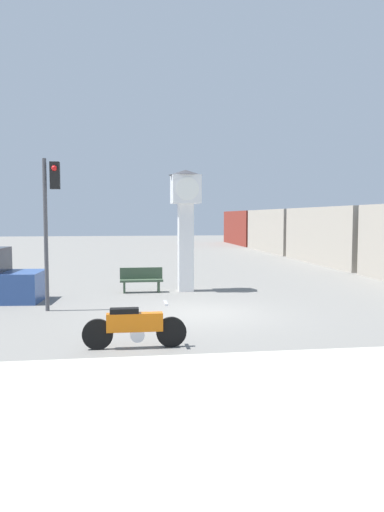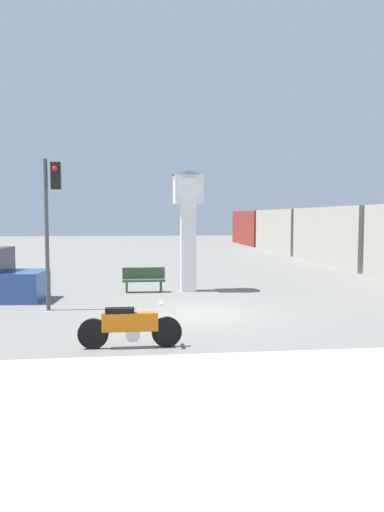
% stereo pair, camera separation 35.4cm
% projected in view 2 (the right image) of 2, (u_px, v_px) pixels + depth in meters
% --- Properties ---
extents(ground_plane, '(120.00, 120.00, 0.00)m').
position_uv_depth(ground_plane, '(197.00, 313.00, 14.62)').
color(ground_plane, slate).
extents(sidewalk_strip, '(36.00, 6.00, 0.10)m').
position_uv_depth(sidewalk_strip, '(266.00, 413.00, 7.07)').
color(sidewalk_strip, '#BCB7A8').
rests_on(sidewalk_strip, ground_plane).
extents(motorcycle, '(2.24, 0.48, 0.99)m').
position_uv_depth(motorcycle, '(130.00, 326.00, 10.76)').
color(motorcycle, black).
rests_on(motorcycle, ground_plane).
extents(clock_tower, '(1.27, 1.27, 4.59)m').
position_uv_depth(clock_tower, '(188.00, 211.00, 18.83)').
color(clock_tower, white).
rests_on(clock_tower, ground_plane).
extents(freight_train, '(2.80, 42.10, 3.40)m').
position_uv_depth(freight_train, '(311.00, 233.00, 35.23)').
color(freight_train, '#ADA393').
rests_on(freight_train, ground_plane).
extents(traffic_light, '(0.50, 0.35, 4.55)m').
position_uv_depth(traffic_light, '(51.00, 207.00, 14.91)').
color(traffic_light, '#47474C').
rests_on(traffic_light, ground_plane).
extents(bench, '(1.60, 0.44, 0.92)m').
position_uv_depth(bench, '(144.00, 279.00, 18.75)').
color(bench, '#384C38').
rests_on(bench, ground_plane).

